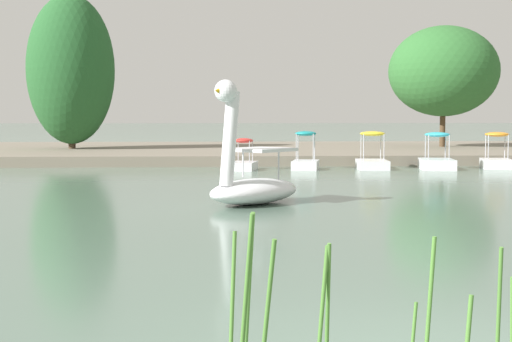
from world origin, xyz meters
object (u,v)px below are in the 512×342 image
object	(u,v)px
tree_willow_overhanging	(71,70)
tree_sapling_by_fence	(444,71)
pedal_boat_orange	(496,158)
pedal_boat_cyan	(437,158)
swan_boat	(251,180)
pedal_boat_teal	(306,159)
pedal_boat_red	(244,160)
pedal_boat_yellow	(372,158)

from	to	relation	value
tree_willow_overhanging	tree_sapling_by_fence	bearing A→B (deg)	4.12
pedal_boat_orange	tree_sapling_by_fence	distance (m)	11.84
pedal_boat_cyan	pedal_boat_orange	xyz separation A→B (m)	(2.63, 0.39, -0.00)
swan_boat	pedal_boat_cyan	distance (m)	14.17
swan_boat	pedal_boat_cyan	xyz separation A→B (m)	(8.16, 11.59, -0.15)
pedal_boat_teal	pedal_boat_cyan	distance (m)	5.36
pedal_boat_red	swan_boat	bearing A→B (deg)	-91.40
pedal_boat_cyan	pedal_boat_orange	bearing A→B (deg)	8.49
pedal_boat_red	pedal_boat_teal	distance (m)	2.53
pedal_boat_red	tree_willow_overhanging	distance (m)	13.75
pedal_boat_cyan	tree_willow_overhanging	xyz separation A→B (m)	(-16.57, 9.92, 4.16)
pedal_boat_cyan	tree_willow_overhanging	size ratio (longest dim) A/B	0.28
pedal_boat_cyan	pedal_boat_red	bearing A→B (deg)	178.97
swan_boat	pedal_boat_yellow	size ratio (longest dim) A/B	1.34
swan_boat	pedal_boat_orange	world-z (taller)	swan_boat
pedal_boat_red	pedal_boat_teal	xyz separation A→B (m)	(2.52, 0.13, 0.04)
pedal_boat_cyan	tree_sapling_by_fence	size ratio (longest dim) A/B	0.31
pedal_boat_teal	pedal_boat_orange	size ratio (longest dim) A/B	0.92
pedal_boat_yellow	pedal_boat_cyan	bearing A→B (deg)	-7.92
pedal_boat_red	pedal_boat_yellow	xyz separation A→B (m)	(5.29, 0.22, 0.07)
pedal_boat_teal	swan_boat	bearing A→B (deg)	-103.33
tree_willow_overhanging	pedal_boat_cyan	bearing A→B (deg)	-30.91
swan_boat	pedal_boat_orange	xyz separation A→B (m)	(10.80, 11.98, -0.16)
swan_boat	pedal_boat_teal	size ratio (longest dim) A/B	1.61
pedal_boat_cyan	tree_willow_overhanging	world-z (taller)	tree_willow_overhanging
pedal_boat_orange	swan_boat	bearing A→B (deg)	-132.03
pedal_boat_teal	pedal_boat_yellow	size ratio (longest dim) A/B	0.83
pedal_boat_yellow	pedal_boat_orange	distance (m)	5.22
pedal_boat_red	pedal_boat_orange	world-z (taller)	pedal_boat_orange
pedal_boat_yellow	tree_willow_overhanging	bearing A→B (deg)	145.64
tree_willow_overhanging	swan_boat	bearing A→B (deg)	-68.65
pedal_boat_orange	tree_sapling_by_fence	world-z (taller)	tree_sapling_by_fence
pedal_boat_teal	pedal_boat_yellow	bearing A→B (deg)	1.81
pedal_boat_red	pedal_boat_orange	distance (m)	10.51
pedal_boat_red	pedal_boat_yellow	size ratio (longest dim) A/B	0.86
swan_boat	pedal_boat_yellow	world-z (taller)	swan_boat
tree_willow_overhanging	pedal_boat_yellow	bearing A→B (deg)	-34.36
pedal_boat_teal	tree_willow_overhanging	world-z (taller)	tree_willow_overhanging
pedal_boat_teal	pedal_boat_orange	distance (m)	7.99
swan_boat	pedal_boat_red	xyz separation A→B (m)	(0.29, 11.73, -0.21)
pedal_boat_red	pedal_boat_orange	size ratio (longest dim) A/B	0.94
pedal_boat_teal	tree_willow_overhanging	bearing A→B (deg)	139.30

